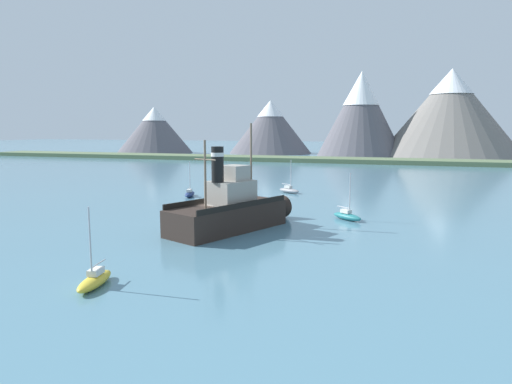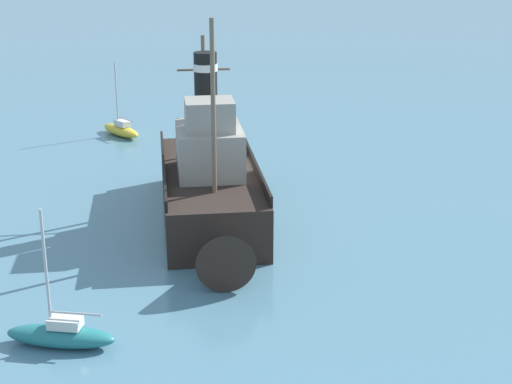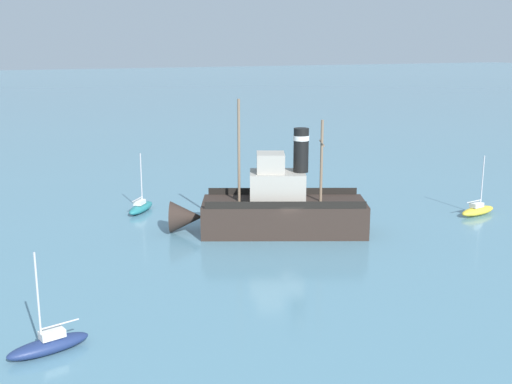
# 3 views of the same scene
# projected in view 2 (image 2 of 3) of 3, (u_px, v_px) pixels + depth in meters

# --- Properties ---
(ground_plane) EXTENTS (600.00, 600.00, 0.00)m
(ground_plane) POSITION_uv_depth(u_px,v_px,m) (233.00, 211.00, 38.82)
(ground_plane) COLOR teal
(old_tugboat) EXTENTS (8.72, 14.58, 9.90)m
(old_tugboat) POSITION_uv_depth(u_px,v_px,m) (210.00, 185.00, 36.97)
(old_tugboat) COLOR #2D231E
(old_tugboat) RESTS_ON ground
(sailboat_yellow) EXTENTS (1.84, 3.94, 4.90)m
(sailboat_yellow) POSITION_uv_depth(u_px,v_px,m) (121.00, 130.00, 52.53)
(sailboat_yellow) COLOR gold
(sailboat_yellow) RESTS_ON ground
(sailboat_teal) EXTENTS (3.65, 3.23, 4.90)m
(sailboat_teal) POSITION_uv_depth(u_px,v_px,m) (61.00, 334.00, 26.38)
(sailboat_teal) COLOR #23757A
(sailboat_teal) RESTS_ON ground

